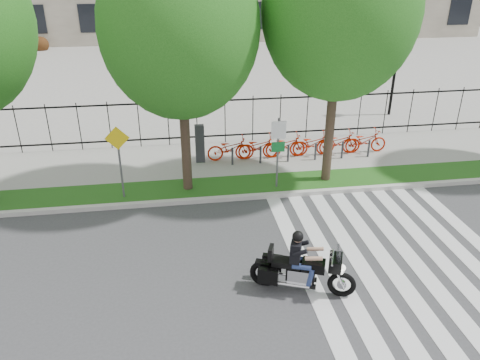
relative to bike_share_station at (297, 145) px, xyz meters
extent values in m
plane|color=#3B3B3E|center=(-3.85, -7.20, -0.64)|extent=(120.00, 120.00, 0.00)
cube|color=#BCB9B1|center=(-3.85, -3.10, -0.56)|extent=(60.00, 0.20, 0.15)
cube|color=#1D4D13|center=(-3.85, -2.25, -0.56)|extent=(60.00, 1.50, 0.15)
cube|color=gray|center=(-3.85, 0.25, -0.56)|extent=(60.00, 3.50, 0.15)
cube|color=gray|center=(-3.85, 17.80, -0.59)|extent=(80.00, 34.00, 0.10)
cylinder|color=black|center=(6.15, 4.80, 1.36)|extent=(0.14, 0.14, 4.00)
cylinder|color=black|center=(6.15, 4.80, 3.26)|extent=(0.06, 0.70, 0.70)
sphere|color=white|center=(5.80, 4.80, 3.36)|extent=(0.36, 0.36, 0.36)
sphere|color=white|center=(6.50, 4.80, 3.36)|extent=(0.36, 0.36, 0.36)
cylinder|color=#31241B|center=(-4.48, -2.25, 1.47)|extent=(0.32, 0.32, 3.92)
ellipsoid|color=#145012|center=(-4.48, -2.25, 4.89)|extent=(4.88, 4.88, 5.61)
cylinder|color=#31241B|center=(0.49, -2.25, 1.66)|extent=(0.32, 0.32, 4.31)
ellipsoid|color=#145012|center=(0.49, -2.25, 5.30)|extent=(4.93, 4.93, 5.67)
cube|color=#2D2D33|center=(-3.88, 0.00, 0.26)|extent=(0.35, 0.25, 1.50)
imported|color=#B51800|center=(-2.68, 0.00, 0.00)|extent=(1.84, 0.64, 0.97)
cylinder|color=#2D2D33|center=(-2.68, -0.50, -0.14)|extent=(0.08, 0.08, 0.70)
imported|color=#B51800|center=(-1.58, 0.00, 0.00)|extent=(1.84, 0.64, 0.97)
cylinder|color=#2D2D33|center=(-1.58, -0.50, -0.14)|extent=(0.08, 0.08, 0.70)
imported|color=#B51800|center=(-0.48, 0.00, 0.00)|extent=(1.84, 0.64, 0.97)
cylinder|color=#2D2D33|center=(-0.48, -0.50, -0.14)|extent=(0.08, 0.08, 0.70)
imported|color=#B51800|center=(0.62, 0.00, 0.00)|extent=(1.84, 0.64, 0.97)
cylinder|color=#2D2D33|center=(0.62, -0.50, -0.14)|extent=(0.08, 0.08, 0.70)
imported|color=#B51800|center=(1.72, 0.00, 0.00)|extent=(1.84, 0.64, 0.97)
cylinder|color=#2D2D33|center=(1.72, -0.50, -0.14)|extent=(0.08, 0.08, 0.70)
imported|color=#B51800|center=(2.82, 0.00, 0.00)|extent=(1.84, 0.64, 0.97)
cylinder|color=#2D2D33|center=(2.82, -0.50, -0.14)|extent=(0.08, 0.08, 0.70)
cylinder|color=#59595B|center=(-1.40, -2.60, 0.76)|extent=(0.07, 0.07, 2.50)
cube|color=white|center=(-1.40, -2.64, 1.61)|extent=(0.50, 0.03, 0.60)
cube|color=#0C6626|center=(-1.40, -2.64, 1.01)|extent=(0.45, 0.03, 0.35)
cylinder|color=#59595B|center=(-6.63, -2.60, 0.71)|extent=(0.07, 0.07, 2.40)
cube|color=yellow|center=(-6.63, -2.64, 1.61)|extent=(0.78, 0.03, 0.78)
torus|color=black|center=(-1.10, -8.37, -0.30)|extent=(0.68, 0.37, 0.69)
torus|color=black|center=(-2.85, -7.67, -0.30)|extent=(0.73, 0.41, 0.73)
cube|color=black|center=(-1.28, -8.30, 0.30)|extent=(0.48, 0.62, 0.30)
cube|color=#26262B|center=(-1.22, -8.33, 0.53)|extent=(0.32, 0.52, 0.30)
cube|color=silver|center=(-2.02, -8.01, -0.19)|extent=(0.68, 0.54, 0.40)
cube|color=black|center=(-1.75, -8.12, 0.14)|extent=(0.63, 0.52, 0.26)
cube|color=black|center=(-2.34, -7.88, 0.12)|extent=(0.78, 0.59, 0.14)
cube|color=black|center=(-2.71, -7.73, 0.33)|extent=(0.22, 0.35, 0.34)
cube|color=black|center=(-2.82, -8.00, -0.14)|extent=(0.52, 0.33, 0.40)
cube|color=black|center=(-2.60, -7.45, -0.14)|extent=(0.52, 0.33, 0.40)
cube|color=black|center=(-2.16, -7.95, 0.47)|extent=(0.37, 0.46, 0.52)
sphere|color=tan|center=(-2.13, -7.96, 0.85)|extent=(0.23, 0.23, 0.23)
sphere|color=black|center=(-2.13, -7.96, 0.89)|extent=(0.27, 0.27, 0.27)
camera|label=1|loc=(-4.84, -16.92, 6.79)|focal=35.00mm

